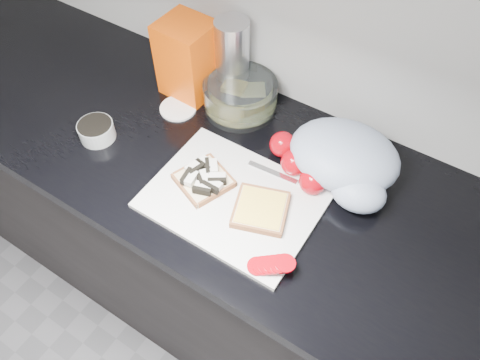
% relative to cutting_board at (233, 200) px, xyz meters
% --- Properties ---
extents(base_cabinet, '(3.50, 0.60, 0.86)m').
position_rel_cutting_board_xyz_m(base_cabinet, '(-0.09, 0.10, -0.48)').
color(base_cabinet, black).
rests_on(base_cabinet, ground).
extents(countertop, '(3.50, 0.64, 0.04)m').
position_rel_cutting_board_xyz_m(countertop, '(-0.09, 0.10, -0.03)').
color(countertop, black).
rests_on(countertop, base_cabinet).
extents(cutting_board, '(0.40, 0.30, 0.01)m').
position_rel_cutting_board_xyz_m(cutting_board, '(0.00, 0.00, 0.00)').
color(cutting_board, silver).
rests_on(cutting_board, countertop).
extents(bread_left, '(0.16, 0.16, 0.04)m').
position_rel_cutting_board_xyz_m(bread_left, '(-0.09, 0.00, 0.02)').
color(bread_left, beige).
rests_on(bread_left, cutting_board).
extents(bread_right, '(0.16, 0.16, 0.02)m').
position_rel_cutting_board_xyz_m(bread_right, '(0.08, 0.00, 0.01)').
color(bread_right, beige).
rests_on(bread_right, cutting_board).
extents(tomato_slices, '(0.11, 0.09, 0.02)m').
position_rel_cutting_board_xyz_m(tomato_slices, '(0.17, -0.11, 0.02)').
color(tomato_slices, '#A8030E').
rests_on(tomato_slices, cutting_board).
extents(knife, '(0.20, 0.03, 0.01)m').
position_rel_cutting_board_xyz_m(knife, '(0.10, 0.12, 0.01)').
color(knife, silver).
rests_on(knife, cutting_board).
extents(seed_tub, '(0.09, 0.09, 0.05)m').
position_rel_cutting_board_xyz_m(seed_tub, '(-0.42, -0.02, 0.02)').
color(seed_tub, '#A2A7A7').
rests_on(seed_tub, countertop).
extents(tub_lid, '(0.13, 0.13, 0.01)m').
position_rel_cutting_board_xyz_m(tub_lid, '(-0.31, 0.18, -0.00)').
color(tub_lid, white).
rests_on(tub_lid, countertop).
extents(glass_bowl, '(0.21, 0.21, 0.09)m').
position_rel_cutting_board_xyz_m(glass_bowl, '(-0.16, 0.28, 0.04)').
color(glass_bowl, silver).
rests_on(glass_bowl, countertop).
extents(bread_bag, '(0.14, 0.14, 0.22)m').
position_rel_cutting_board_xyz_m(bread_bag, '(-0.33, 0.27, 0.10)').
color(bread_bag, '#F33F04').
rests_on(bread_bag, countertop).
extents(steel_canister, '(0.09, 0.09, 0.23)m').
position_rel_cutting_board_xyz_m(steel_canister, '(-0.22, 0.34, 0.11)').
color(steel_canister, silver).
rests_on(steel_canister, countertop).
extents(grocery_bag, '(0.29, 0.25, 0.12)m').
position_rel_cutting_board_xyz_m(grocery_bag, '(0.19, 0.22, 0.05)').
color(grocery_bag, '#A0B0C5').
rests_on(grocery_bag, countertop).
extents(whole_tomatoes, '(0.19, 0.13, 0.07)m').
position_rel_cutting_board_xyz_m(whole_tomatoes, '(0.08, 0.16, 0.03)').
color(whole_tomatoes, '#A8030E').
rests_on(whole_tomatoes, countertop).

